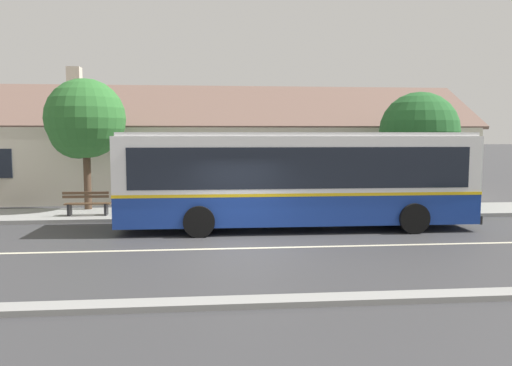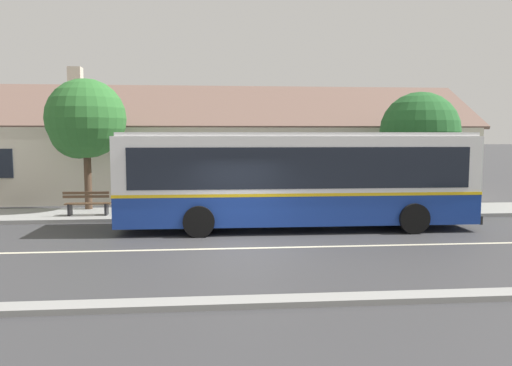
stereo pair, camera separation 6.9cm
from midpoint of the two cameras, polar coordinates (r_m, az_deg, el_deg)
The scene contains 10 objects.
ground_plane at distance 14.28m, azimuth -1.84°, elevation -7.48°, with size 300.00×300.00×0.00m, color #38383A.
sidewalk_far at distance 20.16m, azimuth -2.91°, elevation -3.44°, with size 60.00×3.00×0.15m, color gray.
curb_near at distance 9.71m, azimuth -0.04°, elevation -13.44°, with size 60.00×0.50×0.12m, color gray.
lane_divider_stripe at distance 14.28m, azimuth -1.84°, elevation -7.47°, with size 60.00×0.16×0.01m, color beige.
community_building at distance 27.57m, azimuth -5.52°, elevation 2.81°, with size 27.01×9.10×6.90m.
transit_bus at distance 17.11m, azimuth 4.52°, elevation 0.66°, with size 12.03×2.85×3.30m.
bench_by_building at distance 20.05m, azimuth -18.81°, elevation -2.35°, with size 1.71×0.51×0.94m.
bench_down_street at distance 19.44m, azimuth -8.50°, elevation -2.34°, with size 1.79×0.51×0.94m.
street_tree_primary at distance 22.71m, azimuth 18.21°, elevation 5.34°, with size 3.38×3.38×5.06m.
street_tree_secondary at distance 21.75m, azimuth -19.22°, elevation 6.59°, with size 3.24×3.24×5.50m.
Camera 1 is at (-0.89, -13.89, 3.22)m, focal length 35.00 mm.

